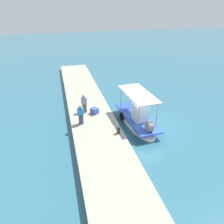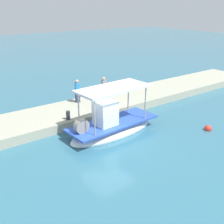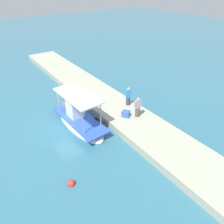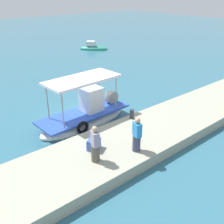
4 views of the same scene
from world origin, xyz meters
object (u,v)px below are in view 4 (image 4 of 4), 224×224
at_px(main_fishing_boat, 86,115).
at_px(moored_boat_near, 93,48).
at_px(fisherman_near_bollard, 137,136).
at_px(cargo_crate, 94,144).
at_px(fisherman_by_crate, 95,146).
at_px(mooring_bollard, 132,114).

relative_size(main_fishing_boat, moored_boat_near, 1.63).
bearing_deg(fisherman_near_bollard, cargo_crate, 136.41).
height_order(fisherman_near_bollard, fisherman_by_crate, fisherman_by_crate).
bearing_deg(fisherman_by_crate, mooring_bollard, 25.87).
height_order(fisherman_near_bollard, moored_boat_near, fisherman_near_bollard).
bearing_deg(main_fishing_boat, moored_boat_near, 52.68).
height_order(fisherman_near_bollard, mooring_bollard, fisherman_near_bollard).
relative_size(fisherman_near_bollard, cargo_crate, 2.72).
height_order(cargo_crate, moored_boat_near, cargo_crate).
relative_size(main_fishing_boat, mooring_bollard, 10.88).
height_order(main_fishing_boat, mooring_bollard, main_fishing_boat).
bearing_deg(fisherman_by_crate, cargo_crate, 58.32).
bearing_deg(fisherman_near_bollard, moored_boat_near, 58.47).
xyz_separation_m(fisherman_near_bollard, mooring_bollard, (2.04, 2.42, -0.46)).
relative_size(main_fishing_boat, fisherman_by_crate, 3.55).
relative_size(fisherman_near_bollard, moored_boat_near, 0.45).
height_order(main_fishing_boat, fisherman_near_bollard, main_fishing_boat).
bearing_deg(main_fishing_boat, fisherman_near_bollard, -94.76).
distance_m(main_fishing_boat, moored_boat_near, 20.22).
bearing_deg(cargo_crate, moored_boat_near, 54.01).
bearing_deg(mooring_bollard, fisherman_near_bollard, -130.09).
bearing_deg(cargo_crate, fisherman_near_bollard, -43.59).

